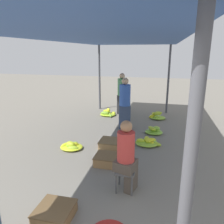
{
  "coord_description": "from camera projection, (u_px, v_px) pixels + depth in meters",
  "views": [
    {
      "loc": [
        1.22,
        -0.91,
        2.4
      ],
      "look_at": [
        0.0,
        4.23,
        0.93
      ],
      "focal_mm": 35.0,
      "sensor_mm": 36.0,
      "label": 1
    }
  ],
  "objects": [
    {
      "name": "crate_mid",
      "position": [
        55.0,
        213.0,
        3.22
      ],
      "size": [
        0.53,
        0.53,
        0.2
      ],
      "color": "brown",
      "rests_on": "ground"
    },
    {
      "name": "banana_pile_left_1",
      "position": [
        108.0,
        114.0,
        8.4
      ],
      "size": [
        0.62,
        0.58,
        0.28
      ],
      "color": "yellow",
      "rests_on": "ground"
    },
    {
      "name": "vendor_seated",
      "position": [
        127.0,
        155.0,
        3.74
      ],
      "size": [
        0.42,
        0.42,
        1.31
      ],
      "color": "#4C4238",
      "rests_on": "ground"
    },
    {
      "name": "shopper_walking_mid",
      "position": [
        122.0,
        93.0,
        8.49
      ],
      "size": [
        0.36,
        0.34,
        1.6
      ],
      "color": "#2D2D33",
      "rests_on": "ground"
    },
    {
      "name": "banana_pile_right_1",
      "position": [
        157.0,
        116.0,
        7.99
      ],
      "size": [
        0.62,
        0.49,
        0.3
      ],
      "color": "yellow",
      "rests_on": "ground"
    },
    {
      "name": "banana_pile_right_0",
      "position": [
        148.0,
        142.0,
        5.79
      ],
      "size": [
        0.7,
        0.55,
        0.21
      ],
      "color": "#B4CC2C",
      "rests_on": "ground"
    },
    {
      "name": "canopy_post_back_left",
      "position": [
        99.0,
        78.0,
        9.07
      ],
      "size": [
        0.08,
        0.08,
        2.65
      ],
      "primitive_type": "cylinder",
      "color": "#4C4C51",
      "rests_on": "ground"
    },
    {
      "name": "banana_pile_right_2",
      "position": [
        154.0,
        131.0,
        6.56
      ],
      "size": [
        0.52,
        0.46,
        0.24
      ],
      "color": "#81B835",
      "rests_on": "ground"
    },
    {
      "name": "canopy_tarp",
      "position": [
        110.0,
        39.0,
        4.87
      ],
      "size": [
        3.19,
        7.95,
        0.04
      ],
      "primitive_type": "cube",
      "color": "#33569E",
      "rests_on": "canopy_post_front_left"
    },
    {
      "name": "canopy_post_back_right",
      "position": [
        168.0,
        80.0,
        8.45
      ],
      "size": [
        0.08,
        0.08,
        2.65
      ],
      "primitive_type": "cylinder",
      "color": "#4C4C51",
      "rests_on": "ground"
    },
    {
      "name": "banana_pile_left_0",
      "position": [
        71.0,
        146.0,
        5.55
      ],
      "size": [
        0.58,
        0.5,
        0.21
      ],
      "color": "#98C131",
      "rests_on": "ground"
    },
    {
      "name": "crate_far",
      "position": [
        106.0,
        159.0,
        4.79
      ],
      "size": [
        0.49,
        0.49,
        0.21
      ],
      "color": "olive",
      "rests_on": "ground"
    },
    {
      "name": "stool",
      "position": [
        125.0,
        174.0,
        3.83
      ],
      "size": [
        0.34,
        0.34,
        0.41
      ],
      "color": "#4C4C4C",
      "rests_on": "ground"
    },
    {
      "name": "crate_near",
      "position": [
        110.0,
        144.0,
        5.61
      ],
      "size": [
        0.53,
        0.53,
        0.2
      ],
      "color": "#9E7A4C",
      "rests_on": "ground"
    },
    {
      "name": "shopper_walking_far",
      "position": [
        125.0,
        103.0,
        6.84
      ],
      "size": [
        0.42,
        0.42,
        1.62
      ],
      "color": "#384766",
      "rests_on": "ground"
    }
  ]
}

